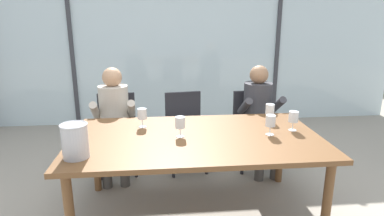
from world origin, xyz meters
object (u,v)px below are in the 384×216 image
object	(u,v)px
dining_table	(196,143)
wine_glass_by_left_taster	(270,110)
wine_glass_center_pour	(180,123)
ice_bucket_primary	(75,140)
chair_left_of_center	(185,125)
person_beige_jumper	(114,115)
chair_near_curtain	(117,126)
wine_glass_by_right_taster	(293,117)
wine_glass_spare_empty	(142,115)
wine_glass_near_bucket	(271,122)
chair_center	(252,123)
person_charcoal_jacket	(259,111)

from	to	relation	value
dining_table	wine_glass_by_left_taster	bearing A→B (deg)	23.56
wine_glass_center_pour	ice_bucket_primary	bearing A→B (deg)	-155.94
ice_bucket_primary	chair_left_of_center	bearing A→B (deg)	56.71
person_beige_jumper	dining_table	bearing A→B (deg)	-52.10
dining_table	chair_near_curtain	world-z (taller)	chair_near_curtain
wine_glass_center_pour	wine_glass_by_right_taster	bearing A→B (deg)	3.84
chair_near_curtain	dining_table	bearing A→B (deg)	-56.38
wine_glass_spare_empty	wine_glass_by_right_taster	bearing A→B (deg)	-9.55
person_beige_jumper	wine_glass_by_left_taster	bearing A→B (deg)	-24.08
wine_glass_near_bucket	wine_glass_by_right_taster	distance (m)	0.25
wine_glass_center_pour	chair_left_of_center	bearing A→B (deg)	83.49
ice_bucket_primary	wine_glass_near_bucket	xyz separation A→B (m)	(1.53, 0.32, -0.01)
chair_center	ice_bucket_primary	size ratio (longest dim) A/B	3.45
chair_left_of_center	chair_center	size ratio (longest dim) A/B	1.00
chair_near_curtain	ice_bucket_primary	xyz separation A→B (m)	(-0.11, -1.35, 0.36)
person_beige_jumper	wine_glass_center_pour	size ratio (longest dim) A/B	6.82
chair_left_of_center	chair_center	xyz separation A→B (m)	(0.80, -0.01, 0.00)
chair_near_curtain	ice_bucket_primary	world-z (taller)	ice_bucket_primary
chair_near_curtain	wine_glass_center_pour	distance (m)	1.25
wine_glass_near_bucket	person_beige_jumper	bearing A→B (deg)	147.90
wine_glass_near_bucket	chair_left_of_center	bearing A→B (deg)	122.49
dining_table	chair_left_of_center	xyz separation A→B (m)	(-0.02, 0.99, -0.16)
dining_table	ice_bucket_primary	distance (m)	0.98
chair_left_of_center	wine_glass_by_left_taster	size ratio (longest dim) A/B	4.98
wine_glass_by_left_taster	wine_glass_center_pour	bearing A→B (deg)	-159.45
wine_glass_near_bucket	wine_glass_spare_empty	size ratio (longest dim) A/B	1.00
chair_left_of_center	person_beige_jumper	bearing A→B (deg)	-178.21
person_beige_jumper	wine_glass_near_bucket	world-z (taller)	person_beige_jumper
wine_glass_near_bucket	chair_center	bearing A→B (deg)	81.76
person_beige_jumper	wine_glass_spare_empty	size ratio (longest dim) A/B	6.82
chair_near_curtain	chair_center	distance (m)	1.57
person_beige_jumper	person_charcoal_jacket	size ratio (longest dim) A/B	1.00
person_beige_jumper	wine_glass_by_right_taster	size ratio (longest dim) A/B	6.82
chair_left_of_center	wine_glass_center_pour	size ratio (longest dim) A/B	4.98
ice_bucket_primary	wine_glass_center_pour	xyz separation A→B (m)	(0.77, 0.34, -0.01)
dining_table	wine_glass_by_right_taster	world-z (taller)	wine_glass_by_right_taster
wine_glass_spare_empty	chair_near_curtain	bearing A→B (deg)	114.61
dining_table	person_beige_jumper	xyz separation A→B (m)	(-0.80, 0.87, 0.01)
chair_center	chair_near_curtain	bearing A→B (deg)	177.19
wine_glass_by_left_taster	wine_glass_spare_empty	distance (m)	1.21
person_charcoal_jacket	wine_glass_by_left_taster	xyz separation A→B (m)	(-0.07, -0.54, 0.17)
chair_center	wine_glass_center_pour	distance (m)	1.39
ice_bucket_primary	wine_glass_spare_empty	world-z (taller)	ice_bucket_primary
wine_glass_by_right_taster	wine_glass_spare_empty	distance (m)	1.35
chair_near_curtain	wine_glass_by_left_taster	world-z (taller)	wine_glass_by_left_taster
ice_bucket_primary	wine_glass_spare_empty	distance (m)	0.77
dining_table	wine_glass_spare_empty	size ratio (longest dim) A/B	12.04
dining_table	wine_glass_near_bucket	world-z (taller)	wine_glass_near_bucket
person_beige_jumper	wine_glass_near_bucket	distance (m)	1.69
wine_glass_by_left_taster	wine_glass_near_bucket	bearing A→B (deg)	-107.84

